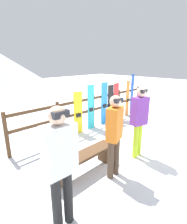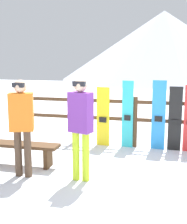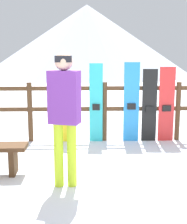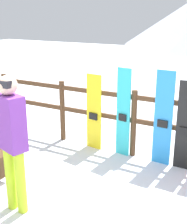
{
  "view_description": "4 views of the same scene",
  "coord_description": "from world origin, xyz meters",
  "px_view_note": "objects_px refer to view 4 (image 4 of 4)",
  "views": [
    {
      "loc": [
        -4.25,
        -2.1,
        2.33
      ],
      "look_at": [
        -0.95,
        1.17,
        0.96
      ],
      "focal_mm": 28.0,
      "sensor_mm": 36.0,
      "label": 1
    },
    {
      "loc": [
        0.75,
        -4.98,
        2.11
      ],
      "look_at": [
        -0.76,
        1.15,
        0.97
      ],
      "focal_mm": 50.0,
      "sensor_mm": 36.0,
      "label": 2
    },
    {
      "loc": [
        -0.44,
        -4.01,
        1.72
      ],
      "look_at": [
        -0.26,
        1.11,
        0.77
      ],
      "focal_mm": 50.0,
      "sensor_mm": 36.0,
      "label": 3
    },
    {
      "loc": [
        1.86,
        -2.63,
        2.42
      ],
      "look_at": [
        -0.26,
        1.17,
        1.03
      ],
      "focal_mm": 50.0,
      "sensor_mm": 36.0,
      "label": 4
    }
  ],
  "objects_px": {
    "snowboard_yellow": "(94,112)",
    "snowboard_blue": "(163,119)",
    "snowboard_cyan": "(123,113)",
    "snowboard_black_stripe": "(185,127)",
    "person_purple": "(12,134)"
  },
  "relations": [
    {
      "from": "snowboard_yellow",
      "to": "snowboard_black_stripe",
      "type": "height_order",
      "value": "snowboard_black_stripe"
    },
    {
      "from": "person_purple",
      "to": "snowboard_black_stripe",
      "type": "distance_m",
      "value": 2.69
    },
    {
      "from": "snowboard_cyan",
      "to": "snowboard_black_stripe",
      "type": "relative_size",
      "value": 1.08
    },
    {
      "from": "snowboard_yellow",
      "to": "snowboard_cyan",
      "type": "relative_size",
      "value": 0.9
    },
    {
      "from": "snowboard_yellow",
      "to": "snowboard_blue",
      "type": "bearing_deg",
      "value": 0.01
    },
    {
      "from": "snowboard_yellow",
      "to": "snowboard_black_stripe",
      "type": "distance_m",
      "value": 1.64
    },
    {
      "from": "snowboard_cyan",
      "to": "snowboard_blue",
      "type": "relative_size",
      "value": 0.99
    },
    {
      "from": "person_purple",
      "to": "snowboard_cyan",
      "type": "xyz_separation_m",
      "value": [
        0.5,
        2.16,
        -0.27
      ]
    },
    {
      "from": "snowboard_cyan",
      "to": "snowboard_blue",
      "type": "height_order",
      "value": "snowboard_blue"
    },
    {
      "from": "snowboard_cyan",
      "to": "snowboard_blue",
      "type": "distance_m",
      "value": 0.7
    },
    {
      "from": "person_purple",
      "to": "snowboard_blue",
      "type": "height_order",
      "value": "person_purple"
    },
    {
      "from": "person_purple",
      "to": "snowboard_black_stripe",
      "type": "bearing_deg",
      "value": 54.08
    },
    {
      "from": "snowboard_cyan",
      "to": "snowboard_black_stripe",
      "type": "xyz_separation_m",
      "value": [
        1.06,
        -0.0,
        -0.05
      ]
    },
    {
      "from": "snowboard_yellow",
      "to": "snowboard_cyan",
      "type": "bearing_deg",
      "value": 0.01
    },
    {
      "from": "snowboard_cyan",
      "to": "snowboard_black_stripe",
      "type": "distance_m",
      "value": 1.07
    }
  ]
}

